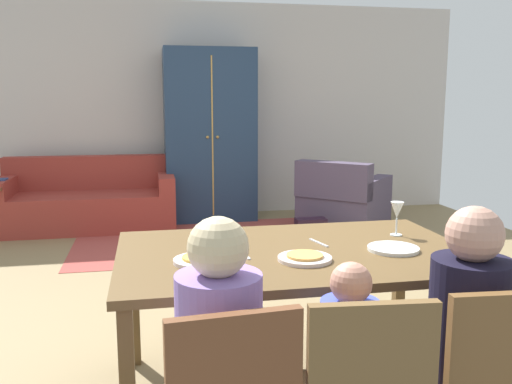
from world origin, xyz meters
name	(u,v)px	position (x,y,z in m)	size (l,w,h in m)	color
ground_plane	(251,292)	(0.00, 0.45, -0.01)	(6.67, 6.10, 0.02)	olive
back_wall	(207,110)	(0.00, 3.55, 1.35)	(6.67, 0.10, 2.70)	beige
dining_table	(294,263)	(-0.07, -1.10, 0.69)	(1.72, 1.09, 0.76)	brown
plate_near_man	(201,260)	(-0.54, -1.22, 0.77)	(0.25, 0.25, 0.02)	white
pizza_near_man	(201,257)	(-0.54, -1.22, 0.78)	(0.17, 0.17, 0.01)	gold
plate_near_child	(305,258)	(-0.07, -1.28, 0.77)	(0.25, 0.25, 0.02)	silver
pizza_near_child	(305,255)	(-0.07, -1.28, 0.78)	(0.17, 0.17, 0.01)	gold
plate_near_woman	(393,249)	(0.41, -1.20, 0.77)	(0.25, 0.25, 0.02)	silver
wine_glass	(397,212)	(0.55, -0.92, 0.89)	(0.07, 0.07, 0.19)	silver
fork	(245,255)	(-0.33, -1.15, 0.76)	(0.02, 0.15, 0.01)	silver
knife	(319,243)	(0.09, -1.00, 0.76)	(0.01, 0.17, 0.01)	silver
person_man	(218,379)	(-0.54, -1.83, 0.51)	(0.30, 0.41, 1.11)	#274257
dining_chair_woman	(486,383)	(0.40, -2.01, 0.49)	(0.45, 0.45, 0.87)	brown
person_woman	(462,355)	(0.41, -1.83, 0.51)	(0.30, 0.41, 1.11)	#294250
area_rug	(199,240)	(-0.26, 2.09, 0.00)	(2.60, 1.80, 0.01)	#A0423B
couch	(89,202)	(-1.46, 2.95, 0.30)	(1.97, 0.86, 0.82)	maroon
armchair	(342,203)	(1.40, 2.25, 0.32)	(1.21, 1.21, 0.82)	#4C4055
armoire	(210,136)	(-0.01, 3.16, 1.05)	(1.10, 0.59, 2.10)	navy
handbag	(311,230)	(0.89, 1.79, 0.13)	(0.32, 0.16, 0.26)	black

